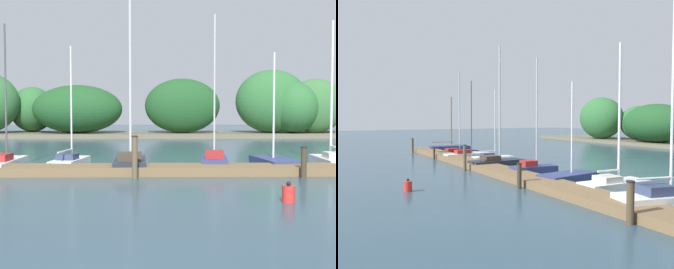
# 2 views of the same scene
# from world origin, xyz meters

# --- Properties ---
(dock_pier) EXTENTS (29.13, 1.80, 0.35)m
(dock_pier) POSITION_xyz_m (0.00, 13.15, 0.17)
(dock_pier) COLOR brown
(dock_pier) RESTS_ON ground
(sailboat_0) EXTENTS (1.76, 4.11, 5.40)m
(sailboat_0) POSITION_xyz_m (-12.47, 15.57, 0.33)
(sailboat_0) COLOR navy
(sailboat_0) RESTS_ON ground
(sailboat_1) EXTENTS (1.26, 4.01, 7.49)m
(sailboat_1) POSITION_xyz_m (-8.94, 14.98, 0.39)
(sailboat_1) COLOR #232833
(sailboat_1) RESTS_ON ground
(sailboat_2) EXTENTS (1.00, 4.20, 6.29)m
(sailboat_2) POSITION_xyz_m (-5.69, 14.69, 0.32)
(sailboat_2) COLOR white
(sailboat_2) RESTS_ON ground
(sailboat_3) EXTENTS (1.44, 3.33, 5.45)m
(sailboat_3) POSITION_xyz_m (-3.02, 15.50, 0.29)
(sailboat_3) COLOR white
(sailboat_3) RESTS_ON ground
(sailboat_4) EXTENTS (1.44, 3.93, 8.10)m
(sailboat_4) POSITION_xyz_m (-0.26, 14.39, 0.42)
(sailboat_4) COLOR #232833
(sailboat_4) RESTS_ON ground
(sailboat_5) EXTENTS (1.32, 2.90, 6.76)m
(sailboat_5) POSITION_xyz_m (3.40, 14.90, 0.38)
(sailboat_5) COLOR navy
(sailboat_5) RESTS_ON ground
(sailboat_6) EXTENTS (1.80, 3.63, 5.16)m
(sailboat_6) POSITION_xyz_m (6.15, 15.27, 0.26)
(sailboat_6) COLOR navy
(sailboat_6) RESTS_ON ground
(sailboat_7) EXTENTS (1.36, 3.65, 6.67)m
(sailboat_7) POSITION_xyz_m (8.90, 15.62, 0.38)
(sailboat_7) COLOR white
(sailboat_7) RESTS_ON ground
(sailboat_8) EXTENTS (2.23, 3.98, 7.70)m
(sailboat_8) POSITION_xyz_m (12.04, 14.79, 0.41)
(sailboat_8) COLOR white
(sailboat_8) RESTS_ON ground
(mooring_piling_0) EXTENTS (0.20, 0.20, 1.36)m
(mooring_piling_0) POSITION_xyz_m (-13.00, 11.95, 0.69)
(mooring_piling_0) COLOR #3D3323
(mooring_piling_0) RESTS_ON ground
(mooring_piling_1) EXTENTS (0.21, 0.21, 1.01)m
(mooring_piling_1) POSITION_xyz_m (-6.74, 12.08, 0.51)
(mooring_piling_1) COLOR #3D3323
(mooring_piling_1) RESTS_ON ground
(mooring_piling_2) EXTENTS (0.24, 0.24, 1.62)m
(mooring_piling_2) POSITION_xyz_m (0.05, 11.90, 0.81)
(mooring_piling_2) COLOR brown
(mooring_piling_2) RESTS_ON ground
(mooring_piling_3) EXTENTS (0.25, 0.25, 1.19)m
(mooring_piling_3) POSITION_xyz_m (6.45, 11.96, 0.60)
(mooring_piling_3) COLOR #3D3323
(mooring_piling_3) RESTS_ON ground
(mooring_piling_4) EXTENTS (0.27, 0.27, 1.35)m
(mooring_piling_4) POSITION_xyz_m (12.72, 12.08, 0.68)
(mooring_piling_4) COLOR #4C3D28
(mooring_piling_4) RESTS_ON ground
(channel_buoy_1) EXTENTS (0.36, 0.36, 0.59)m
(channel_buoy_1) POSITION_xyz_m (4.56, 7.29, 0.24)
(channel_buoy_1) COLOR red
(channel_buoy_1) RESTS_ON ground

